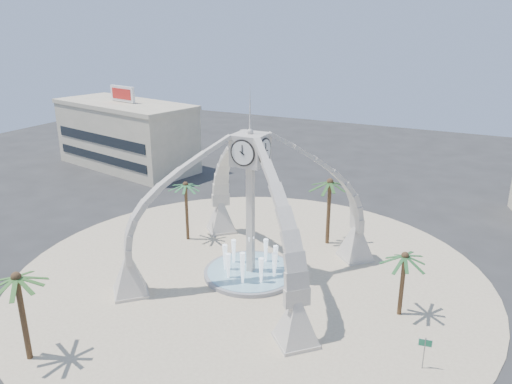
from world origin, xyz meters
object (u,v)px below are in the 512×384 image
at_px(palm_east, 405,256).
at_px(palm_south, 16,278).
at_px(palm_north, 330,183).
at_px(clock_tower, 250,204).
at_px(palm_west, 185,185).
at_px(street_sign, 425,347).
at_px(fountain, 251,272).

bearing_deg(palm_east, palm_south, -141.80).
distance_m(palm_north, palm_south, 27.82).
bearing_deg(palm_south, palm_east, 38.20).
distance_m(clock_tower, palm_west, 9.76).
height_order(clock_tower, palm_north, clock_tower).
bearing_deg(palm_west, street_sign, -22.04).
height_order(palm_east, palm_west, palm_west).
bearing_deg(palm_north, street_sign, -52.86).
bearing_deg(palm_east, clock_tower, 177.81).
relative_size(palm_east, palm_north, 0.77).
bearing_deg(palm_south, fountain, 65.20).
bearing_deg(palm_south, palm_west, 94.04).
bearing_deg(palm_west, palm_north, 22.86).
distance_m(fountain, palm_east, 13.38).
height_order(palm_west, palm_north, palm_north).
height_order(clock_tower, palm_east, clock_tower).
relative_size(fountain, street_sign, 3.53).
bearing_deg(palm_south, palm_north, 66.11).
distance_m(clock_tower, street_sign, 17.02).
bearing_deg(street_sign, palm_north, 117.19).
height_order(palm_east, palm_south, palm_south).
xyz_separation_m(palm_east, street_sign, (2.56, -5.53, -3.14)).
relative_size(palm_west, street_sign, 2.82).
bearing_deg(street_sign, palm_south, -165.50).
relative_size(clock_tower, palm_east, 3.28).
bearing_deg(street_sign, palm_east, 104.85).
height_order(fountain, palm_north, palm_north).
bearing_deg(fountain, palm_west, 157.32).
distance_m(fountain, palm_north, 11.48).
xyz_separation_m(palm_west, palm_south, (1.42, -20.09, 0.14)).
distance_m(palm_east, palm_north, 13.15).
distance_m(palm_east, street_sign, 6.86).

